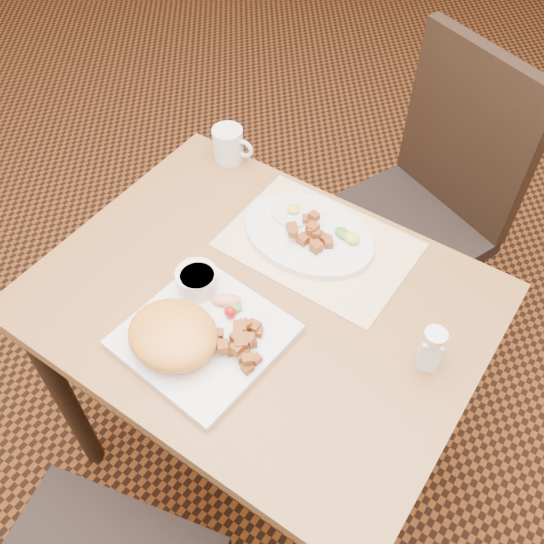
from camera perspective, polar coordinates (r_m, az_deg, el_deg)
The scene contains 15 objects.
ground at distance 1.90m, azimuth -0.84°, elevation -16.24°, with size 8.00×8.00×0.00m, color black.
table at distance 1.34m, azimuth -1.15°, elevation -5.22°, with size 0.90×0.70×0.75m.
chair_far at distance 1.80m, azimuth 14.11°, elevation 6.65°, with size 0.55×0.56×0.97m.
placemat at distance 1.34m, azimuth 4.41°, elevation 2.58°, with size 0.40×0.28×0.00m, color white.
plate_square at distance 1.19m, azimuth -6.40°, elevation -5.99°, with size 0.28×0.28×0.02m, color silver.
plate_oval at distance 1.35m, azimuth 3.47°, elevation 3.54°, with size 0.30×0.23×0.02m, color silver, non-canonical shape.
hollandaise_mound at distance 1.15m, azimuth -9.34°, elevation -5.83°, with size 0.18×0.16×0.07m.
ramekin at distance 1.23m, azimuth -7.08°, elevation -0.72°, with size 0.08×0.08×0.05m.
garnish_sq at distance 1.21m, azimuth -4.11°, elevation -3.02°, with size 0.07×0.06×0.03m.
fried_egg at distance 1.38m, azimuth 2.03°, elevation 5.76°, with size 0.10×0.10×0.02m.
garnish_ov at distance 1.33m, azimuth 7.17°, elevation 3.38°, with size 0.07×0.04×0.02m.
salt_shaker at distance 1.15m, azimuth 14.74°, elevation -6.97°, with size 0.05×0.05×0.10m.
coffee_mug at distance 1.53m, azimuth -4.09°, elevation 11.89°, with size 0.11×0.08×0.09m.
home_fries_sq at distance 1.15m, azimuth -2.84°, elevation -6.52°, with size 0.11×0.10×0.04m.
home_fries_ov at distance 1.32m, azimuth 3.74°, elevation 3.56°, with size 0.12×0.09×0.04m.
Camera 1 is at (0.45, -0.61, 1.74)m, focal length 40.00 mm.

